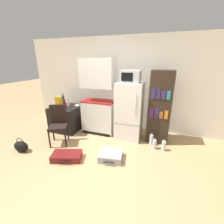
# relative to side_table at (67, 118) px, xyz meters

# --- Properties ---
(ground_plane) EXTENTS (24.00, 24.00, 0.00)m
(ground_plane) POSITION_rel_side_table_xyz_m (1.47, -1.21, -0.35)
(ground_plane) COLOR tan
(wall_back) EXTENTS (6.40, 0.10, 2.58)m
(wall_back) POSITION_rel_side_table_xyz_m (1.67, 0.79, 0.94)
(wall_back) COLOR silver
(wall_back) RESTS_ON ground_plane
(side_table) EXTENTS (0.77, 0.77, 0.70)m
(side_table) POSITION_rel_side_table_xyz_m (0.00, 0.00, 0.00)
(side_table) COLOR black
(side_table) RESTS_ON ground_plane
(kitchen_hutch) EXTENTS (0.89, 0.48, 2.01)m
(kitchen_hutch) POSITION_rel_side_table_xyz_m (0.97, 0.15, 0.59)
(kitchen_hutch) COLOR silver
(kitchen_hutch) RESTS_ON ground_plane
(refrigerator) EXTENTS (0.64, 0.59, 1.46)m
(refrigerator) POSITION_rel_side_table_xyz_m (1.83, 0.10, 0.38)
(refrigerator) COLOR white
(refrigerator) RESTS_ON ground_plane
(microwave) EXTENTS (0.46, 0.36, 0.28)m
(microwave) POSITION_rel_side_table_xyz_m (1.83, 0.10, 1.25)
(microwave) COLOR #B7B7BC
(microwave) RESTS_ON refrigerator
(bookshelf) EXTENTS (0.52, 0.40, 1.75)m
(bookshelf) POSITION_rel_side_table_xyz_m (2.55, 0.19, 0.53)
(bookshelf) COLOR #2D2319
(bookshelf) RESTS_ON ground_plane
(bottle_blue_soda) EXTENTS (0.07, 0.07, 0.30)m
(bottle_blue_soda) POSITION_rel_side_table_xyz_m (-0.26, 0.26, 0.48)
(bottle_blue_soda) COLOR #1E47A3
(bottle_blue_soda) RESTS_ON side_table
(bottle_ketchup_red) EXTENTS (0.07, 0.07, 0.20)m
(bottle_ketchup_red) POSITION_rel_side_table_xyz_m (-0.11, 0.09, 0.44)
(bottle_ketchup_red) COLOR #AD1914
(bottle_ketchup_red) RESTS_ON side_table
(bottle_clear_short) EXTENTS (0.09, 0.09, 0.21)m
(bottle_clear_short) POSITION_rel_side_table_xyz_m (0.08, 0.01, 0.44)
(bottle_clear_short) COLOR silver
(bottle_clear_short) RESTS_ON side_table
(bowl) EXTENTS (0.13, 0.13, 0.04)m
(bowl) POSITION_rel_side_table_xyz_m (0.30, 0.14, 0.37)
(bowl) COLOR silver
(bowl) RESTS_ON side_table
(cereal_box) EXTENTS (0.19, 0.07, 0.30)m
(cereal_box) POSITION_rel_side_table_xyz_m (-0.15, -0.09, 0.50)
(cereal_box) COLOR gold
(cereal_box) RESTS_ON side_table
(chair) EXTENTS (0.54, 0.54, 0.95)m
(chair) POSITION_rel_side_table_xyz_m (0.27, -0.69, 0.21)
(chair) COLOR black
(chair) RESTS_ON ground_plane
(suitcase_large_flat) EXTENTS (0.54, 0.50, 0.15)m
(suitcase_large_flat) POSITION_rel_side_table_xyz_m (1.71, -0.94, -0.28)
(suitcase_large_flat) COLOR #99999E
(suitcase_large_flat) RESTS_ON ground_plane
(suitcase_small_flat) EXTENTS (0.67, 0.51, 0.14)m
(suitcase_small_flat) POSITION_rel_side_table_xyz_m (0.85, -1.26, -0.28)
(suitcase_small_flat) COLOR maroon
(suitcase_small_flat) RESTS_ON ground_plane
(handbag) EXTENTS (0.36, 0.20, 0.33)m
(handbag) POSITION_rel_side_table_xyz_m (-0.29, -1.35, -0.23)
(handbag) COLOR black
(handbag) RESTS_ON ground_plane
(water_bottle_front) EXTENTS (0.09, 0.09, 0.31)m
(water_bottle_front) POSITION_rel_side_table_xyz_m (2.74, -0.25, -0.22)
(water_bottle_front) COLOR silver
(water_bottle_front) RESTS_ON ground_plane
(water_bottle_middle) EXTENTS (0.09, 0.09, 0.34)m
(water_bottle_middle) POSITION_rel_side_table_xyz_m (2.45, -0.09, -0.21)
(water_bottle_middle) COLOR silver
(water_bottle_middle) RESTS_ON ground_plane
(water_bottle_back) EXTENTS (0.08, 0.08, 0.30)m
(water_bottle_back) POSITION_rel_side_table_xyz_m (2.54, -0.25, -0.23)
(water_bottle_back) COLOR silver
(water_bottle_back) RESTS_ON ground_plane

